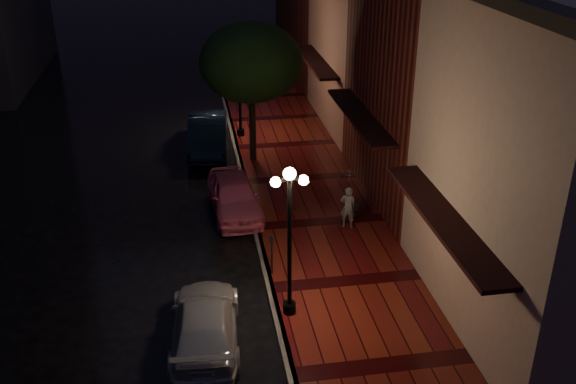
{
  "coord_description": "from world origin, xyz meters",
  "views": [
    {
      "loc": [
        -2.01,
        -19.23,
        10.7
      ],
      "look_at": [
        1.12,
        -0.04,
        1.4
      ],
      "focal_mm": 40.0,
      "sensor_mm": 36.0,
      "label": 1
    }
  ],
  "objects_px": {
    "streetlamp_far": "(239,84)",
    "street_tree": "(251,65)",
    "silver_car": "(205,324)",
    "parking_meter": "(272,251)",
    "streetlamp_near": "(290,234)",
    "pink_car": "(234,196)",
    "woman_with_umbrella": "(349,190)",
    "navy_car": "(208,134)"
  },
  "relations": [
    {
      "from": "streetlamp_near",
      "to": "street_tree",
      "type": "bearing_deg",
      "value": 88.65
    },
    {
      "from": "street_tree",
      "to": "streetlamp_near",
      "type": "bearing_deg",
      "value": -91.35
    },
    {
      "from": "streetlamp_near",
      "to": "silver_car",
      "type": "bearing_deg",
      "value": -161.56
    },
    {
      "from": "streetlamp_far",
      "to": "silver_car",
      "type": "bearing_deg",
      "value": -98.89
    },
    {
      "from": "streetlamp_far",
      "to": "street_tree",
      "type": "height_order",
      "value": "street_tree"
    },
    {
      "from": "pink_car",
      "to": "silver_car",
      "type": "height_order",
      "value": "pink_car"
    },
    {
      "from": "navy_car",
      "to": "parking_meter",
      "type": "distance_m",
      "value": 10.75
    },
    {
      "from": "streetlamp_far",
      "to": "silver_car",
      "type": "height_order",
      "value": "streetlamp_far"
    },
    {
      "from": "pink_car",
      "to": "navy_car",
      "type": "height_order",
      "value": "navy_car"
    },
    {
      "from": "street_tree",
      "to": "navy_car",
      "type": "height_order",
      "value": "street_tree"
    },
    {
      "from": "streetlamp_near",
      "to": "street_tree",
      "type": "xyz_separation_m",
      "value": [
        0.26,
        10.99,
        1.64
      ]
    },
    {
      "from": "streetlamp_near",
      "to": "streetlamp_far",
      "type": "distance_m",
      "value": 14.0
    },
    {
      "from": "navy_car",
      "to": "parking_meter",
      "type": "xyz_separation_m",
      "value": [
        1.37,
        -10.66,
        0.15
      ]
    },
    {
      "from": "streetlamp_far",
      "to": "parking_meter",
      "type": "height_order",
      "value": "streetlamp_far"
    },
    {
      "from": "navy_car",
      "to": "silver_car",
      "type": "xyz_separation_m",
      "value": [
        -0.74,
        -13.46,
        -0.16
      ]
    },
    {
      "from": "streetlamp_near",
      "to": "street_tree",
      "type": "relative_size",
      "value": 0.74
    },
    {
      "from": "street_tree",
      "to": "parking_meter",
      "type": "relative_size",
      "value": 4.49
    },
    {
      "from": "street_tree",
      "to": "navy_car",
      "type": "xyz_separation_m",
      "value": [
        -1.83,
        1.7,
        -3.46
      ]
    },
    {
      "from": "streetlamp_near",
      "to": "woman_with_umbrella",
      "type": "height_order",
      "value": "streetlamp_near"
    },
    {
      "from": "navy_car",
      "to": "silver_car",
      "type": "bearing_deg",
      "value": -88.76
    },
    {
      "from": "parking_meter",
      "to": "silver_car",
      "type": "bearing_deg",
      "value": -113.81
    },
    {
      "from": "street_tree",
      "to": "parking_meter",
      "type": "bearing_deg",
      "value": -92.93
    },
    {
      "from": "silver_car",
      "to": "streetlamp_far",
      "type": "bearing_deg",
      "value": -95.05
    },
    {
      "from": "streetlamp_far",
      "to": "navy_car",
      "type": "relative_size",
      "value": 0.91
    },
    {
      "from": "silver_car",
      "to": "parking_meter",
      "type": "distance_m",
      "value": 3.52
    },
    {
      "from": "streetlamp_near",
      "to": "pink_car",
      "type": "relative_size",
      "value": 1.05
    },
    {
      "from": "street_tree",
      "to": "navy_car",
      "type": "bearing_deg",
      "value": 137.11
    },
    {
      "from": "woman_with_umbrella",
      "to": "streetlamp_far",
      "type": "bearing_deg",
      "value": -51.03
    },
    {
      "from": "street_tree",
      "to": "pink_car",
      "type": "xyz_separation_m",
      "value": [
        -1.21,
        -4.56,
        -3.55
      ]
    },
    {
      "from": "silver_car",
      "to": "parking_meter",
      "type": "relative_size",
      "value": 3.3
    },
    {
      "from": "woman_with_umbrella",
      "to": "silver_car",
      "type": "bearing_deg",
      "value": 68.94
    },
    {
      "from": "streetlamp_near",
      "to": "parking_meter",
      "type": "relative_size",
      "value": 3.34
    },
    {
      "from": "navy_car",
      "to": "woman_with_umbrella",
      "type": "height_order",
      "value": "woman_with_umbrella"
    },
    {
      "from": "street_tree",
      "to": "parking_meter",
      "type": "distance_m",
      "value": 9.57
    },
    {
      "from": "street_tree",
      "to": "silver_car",
      "type": "height_order",
      "value": "street_tree"
    },
    {
      "from": "parking_meter",
      "to": "navy_car",
      "type": "bearing_deg",
      "value": 110.56
    },
    {
      "from": "streetlamp_far",
      "to": "woman_with_umbrella",
      "type": "distance_m",
      "value": 9.96
    },
    {
      "from": "silver_car",
      "to": "woman_with_umbrella",
      "type": "height_order",
      "value": "woman_with_umbrella"
    },
    {
      "from": "streetlamp_near",
      "to": "woman_with_umbrella",
      "type": "xyz_separation_m",
      "value": [
        2.75,
        4.49,
        -1.07
      ]
    },
    {
      "from": "streetlamp_far",
      "to": "street_tree",
      "type": "relative_size",
      "value": 0.74
    },
    {
      "from": "navy_car",
      "to": "woman_with_umbrella",
      "type": "relative_size",
      "value": 2.27
    },
    {
      "from": "navy_car",
      "to": "woman_with_umbrella",
      "type": "xyz_separation_m",
      "value": [
        4.32,
        -8.2,
        0.75
      ]
    }
  ]
}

